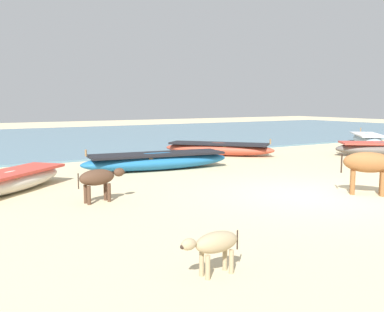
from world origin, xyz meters
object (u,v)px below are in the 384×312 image
(fishing_boat_1, at_px, (10,181))
(calf_far_dark, at_px, (99,178))
(fishing_boat_3, at_px, (367,139))
(calf_near_dun, at_px, (215,244))
(cow_adult_brown, at_px, (371,164))
(fishing_boat_4, at_px, (384,149))
(fishing_boat_0, at_px, (157,161))
(fishing_boat_6, at_px, (219,148))

(fishing_boat_1, height_order, calf_far_dark, calf_far_dark)
(fishing_boat_3, relative_size, calf_near_dun, 3.95)
(fishing_boat_3, relative_size, cow_adult_brown, 2.55)
(fishing_boat_1, xyz_separation_m, fishing_boat_4, (13.62, -0.45, 0.03))
(fishing_boat_0, xyz_separation_m, cow_adult_brown, (2.50, -5.84, 0.42))
(fishing_boat_0, xyz_separation_m, fishing_boat_3, (12.37, 1.55, 0.01))
(cow_adult_brown, bearing_deg, fishing_boat_1, -163.89)
(cow_adult_brown, bearing_deg, fishing_boat_4, 82.35)
(calf_near_dun, bearing_deg, fishing_boat_4, -153.95)
(fishing_boat_4, bearing_deg, cow_adult_brown, -110.23)
(fishing_boat_3, relative_size, fishing_boat_4, 0.93)
(fishing_boat_0, xyz_separation_m, calf_far_dark, (-3.08, -3.31, 0.22))
(fishing_boat_4, bearing_deg, fishing_boat_6, -177.26)
(fishing_boat_1, relative_size, fishing_boat_3, 0.97)
(fishing_boat_0, xyz_separation_m, calf_near_dun, (-3.22, -7.84, 0.10))
(fishing_boat_0, bearing_deg, fishing_boat_3, -165.17)
(fishing_boat_1, relative_size, fishing_boat_6, 0.81)
(fishing_boat_6, bearing_deg, fishing_boat_4, 14.55)
(fishing_boat_4, bearing_deg, fishing_boat_3, 81.51)
(fishing_boat_1, height_order, calf_near_dun, fishing_boat_1)
(calf_near_dun, bearing_deg, fishing_boat_3, -149.64)
(fishing_boat_4, relative_size, cow_adult_brown, 2.75)
(fishing_boat_1, relative_size, calf_near_dun, 3.84)
(cow_adult_brown, distance_m, calf_far_dark, 6.13)
(fishing_boat_0, distance_m, cow_adult_brown, 6.37)
(fishing_boat_3, height_order, calf_far_dark, fishing_boat_3)
(fishing_boat_3, bearing_deg, fishing_boat_4, 175.53)
(fishing_boat_0, relative_size, fishing_boat_6, 1.21)
(fishing_boat_0, relative_size, fishing_boat_3, 1.45)
(fishing_boat_6, bearing_deg, calf_far_dark, -93.01)
(fishing_boat_0, relative_size, cow_adult_brown, 3.70)
(cow_adult_brown, height_order, calf_near_dun, cow_adult_brown)
(fishing_boat_6, bearing_deg, fishing_boat_3, 45.79)
(fishing_boat_3, height_order, fishing_boat_4, fishing_boat_3)
(fishing_boat_1, height_order, fishing_boat_3, fishing_boat_3)
(fishing_boat_1, relative_size, cow_adult_brown, 2.48)
(fishing_boat_4, relative_size, calf_near_dun, 4.26)
(cow_adult_brown, bearing_deg, fishing_boat_3, 86.65)
(fishing_boat_3, xyz_separation_m, calf_near_dun, (-15.59, -9.39, 0.09))
(fishing_boat_0, distance_m, calf_near_dun, 8.47)
(fishing_boat_0, height_order, fishing_boat_4, fishing_boat_4)
(fishing_boat_3, height_order, cow_adult_brown, cow_adult_brown)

